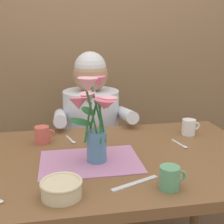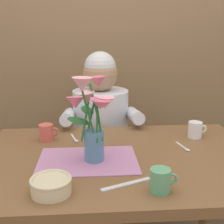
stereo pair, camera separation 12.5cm
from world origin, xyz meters
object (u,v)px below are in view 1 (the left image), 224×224
seated_person (92,143)px  coffee_cup (42,135)px  flower_vase (95,116)px  tea_cup (189,127)px  ceramic_bowl (61,188)px  ceramic_mug (170,178)px  dinner_knife (135,183)px

seated_person → coffee_cup: bearing=-123.3°
flower_vase → tea_cup: bearing=25.9°
ceramic_bowl → ceramic_mug: ceramic_mug is taller
coffee_cup → ceramic_mug: size_ratio=1.00×
dinner_knife → ceramic_bowl: bearing=166.2°
seated_person → flower_vase: (-0.05, -0.66, 0.37)m
seated_person → flower_vase: size_ratio=3.18×
ceramic_mug → dinner_knife: bearing=154.6°
tea_cup → ceramic_mug: (-0.29, -0.49, 0.00)m
flower_vase → coffee_cup: bearing=130.3°
dinner_knife → coffee_cup: bearing=104.1°
flower_vase → ceramic_bowl: 0.32m
seated_person → ceramic_bowl: size_ratio=8.35×
dinner_knife → coffee_cup: 0.56m
flower_vase → ceramic_mug: size_ratio=3.84×
seated_person → coffee_cup: (-0.27, -0.41, 0.22)m
tea_cup → ceramic_mug: 0.57m
dinner_knife → flower_vase: bearing=97.7°
flower_vase → tea_cup: size_ratio=3.84×
coffee_cup → ceramic_mug: 0.67m
flower_vase → coffee_cup: 0.37m
ceramic_bowl → flower_vase: bearing=59.2°
flower_vase → dinner_knife: 0.30m
seated_person → coffee_cup: seated_person is taller
dinner_knife → ceramic_mug: (0.11, -0.05, 0.04)m
flower_vase → seated_person: bearing=85.3°
tea_cup → ceramic_bowl: bearing=-143.5°
seated_person → dinner_knife: 0.88m
ceramic_bowl → dinner_knife: 0.25m
seated_person → ceramic_bowl: seated_person is taller
dinner_knife → tea_cup: size_ratio=2.04×
ceramic_mug → coffee_cup: bearing=130.9°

